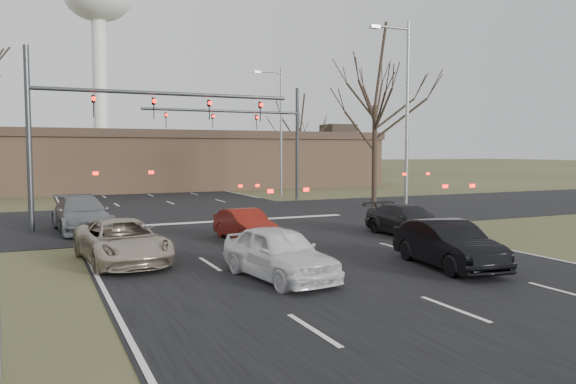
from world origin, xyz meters
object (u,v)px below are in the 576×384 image
Objects in this scene: mast_arm_far at (261,129)px; water_tower at (98,7)px; car_white_sedan at (279,253)px; car_black_hatch at (448,245)px; streetlight_right_far at (279,124)px; streetlight_right_near at (404,110)px; car_charcoal_sedan at (409,221)px; building at (157,160)px; car_silver_suv at (122,241)px; mast_arm_near at (108,116)px; car_grey_ahead at (82,214)px; car_red_ahead at (245,225)px.

water_tower is at bearing 90.11° from mast_arm_far.
car_white_sedan is 0.99× the size of car_black_hatch.
streetlight_right_far reaches higher than car_black_hatch.
car_charcoal_sedan is at bearing -123.72° from streetlight_right_near.
building is 34.53m from car_silver_suv.
car_grey_ahead is (-1.27, -0.77, -4.31)m from mast_arm_near.
car_white_sedan is (-4.32, -37.63, -1.94)m from building.
car_red_ahead is at bearing -54.38° from mast_arm_near.
mast_arm_near reaches higher than car_red_ahead.
mast_arm_far is 24.55m from car_white_sedan.
car_black_hatch is (-3.29, -23.40, -4.31)m from mast_arm_far.
car_white_sedan is at bearing -139.15° from streetlight_right_near.
car_red_ahead is (-3.79, 7.34, -0.09)m from car_black_hatch.
mast_arm_near reaches higher than building.
car_silver_suv is 1.10× the size of car_charcoal_sedan.
streetlight_right_far is at bearing 88.32° from streetlight_right_near.
building is 13.53m from streetlight_right_far.
mast_arm_near is 20.20m from streetlight_right_far.
car_grey_ahead is (-4.18, 11.86, 0.03)m from car_white_sedan.
water_tower reaches higher than streetlight_right_far.
car_red_ahead is (5.61, -5.29, -0.14)m from car_grey_ahead.
car_black_hatch is (0.89, -38.40, -1.96)m from building.
car_black_hatch is at bearing -91.48° from water_tower.
car_white_sedan is at bearing -113.61° from streetlight_right_far.
car_white_sedan is at bearing -53.76° from car_silver_suv.
building is at bearing -92.79° from water_tower.
streetlight_right_near is at bearing -88.53° from water_tower.
car_charcoal_sedan is (3.66, -32.74, -2.02)m from building.
car_grey_ahead is (-12.16, 6.97, 0.11)m from car_charcoal_sedan.
car_silver_suv is at bearing 124.17° from car_white_sedan.
car_charcoal_sedan is at bearing -90.17° from water_tower.
building reaches higher than car_black_hatch.
mast_arm_far is 18.28m from car_charcoal_sedan.
car_white_sedan is at bearing -93.98° from water_tower.
building reaches higher than car_red_ahead.
mast_arm_far is at bearing 36.37° from car_grey_ahead.
streetlight_right_far is (3.32, -93.00, -29.88)m from water_tower.
streetlight_right_near is at bearing 53.55° from car_charcoal_sedan.
streetlight_right_near is 15.50m from car_white_sedan.
car_red_ahead is at bearing -47.28° from car_grey_ahead.
streetlight_right_near is at bearing 68.18° from car_black_hatch.
water_tower is at bearing 91.47° from streetlight_right_near.
building is at bearing 81.52° from car_red_ahead.
mast_arm_far is 2.96× the size of car_red_ahead.
mast_arm_near reaches higher than car_silver_suv.
streetlight_right_far reaches higher than mast_arm_near.
building reaches higher than car_charcoal_sedan.
car_grey_ahead is (-12.50, -107.77, -34.71)m from water_tower.
car_charcoal_sedan is (2.77, 5.66, -0.06)m from car_black_hatch.
water_tower reaches higher than building.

